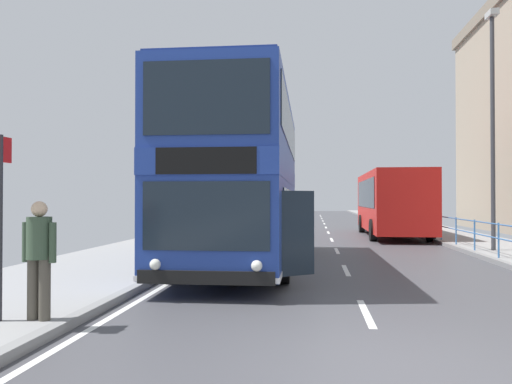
# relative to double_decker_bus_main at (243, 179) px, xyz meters

# --- Properties ---
(ground) EXTENTS (15.80, 140.00, 0.20)m
(ground) POSITION_rel_double_decker_bus_main_xyz_m (2.04, -8.05, -2.35)
(ground) COLOR #434348
(double_decker_bus_main) EXTENTS (3.37, 10.23, 4.57)m
(double_decker_bus_main) POSITION_rel_double_decker_bus_main_xyz_m (0.00, 0.00, 0.00)
(double_decker_bus_main) COLOR navy
(double_decker_bus_main) RESTS_ON ground
(background_bus_far_lane) EXTENTS (2.77, 9.54, 3.09)m
(background_bus_far_lane) POSITION_rel_double_decker_bus_main_xyz_m (5.75, 11.34, -0.70)
(background_bus_far_lane) COLOR red
(background_bus_far_lane) RESTS_ON ground
(pedestrian_railing_far_kerb) EXTENTS (0.05, 25.55, 1.01)m
(pedestrian_railing_far_kerb) POSITION_rel_double_decker_bus_main_xyz_m (7.21, 3.48, -1.56)
(pedestrian_railing_far_kerb) COLOR #386BA8
(pedestrian_railing_far_kerb) RESTS_ON ground
(pedestrian_companion) EXTENTS (0.55, 0.39, 1.66)m
(pedestrian_companion) POSITION_rel_double_decker_bus_main_xyz_m (-1.90, -7.03, -1.31)
(pedestrian_companion) COLOR #4C473D
(pedestrian_companion) RESTS_ON ground
(bus_stop_sign_near) EXTENTS (0.08, 0.44, 2.59)m
(bus_stop_sign_near) POSITION_rel_double_decker_bus_main_xyz_m (-2.41, -7.14, -0.65)
(bus_stop_sign_near) COLOR #2D2D33
(bus_stop_sign_near) RESTS_ON ground
(street_lamp_far_side) EXTENTS (0.28, 0.60, 7.95)m
(street_lamp_far_side) POSITION_rel_double_decker_bus_main_xyz_m (7.86, 3.66, 2.34)
(street_lamp_far_side) COLOR #38383D
(street_lamp_far_side) RESTS_ON ground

